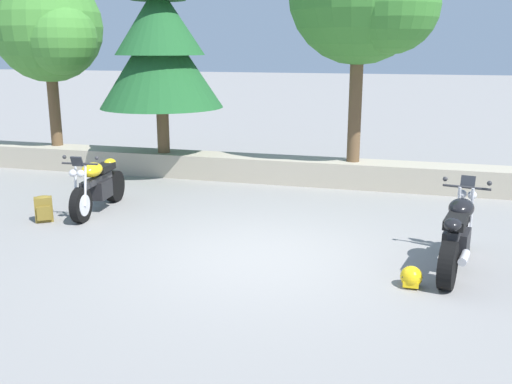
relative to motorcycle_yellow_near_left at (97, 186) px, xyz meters
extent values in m
plane|color=gray|center=(3.56, -1.47, -0.49)|extent=(120.00, 120.00, 0.00)
cube|color=#A89E89|center=(3.56, 3.33, -0.21)|extent=(36.00, 0.80, 0.55)
cylinder|color=black|center=(0.07, -0.69, -0.18)|extent=(0.20, 0.63, 0.62)
cylinder|color=black|center=(-0.07, 0.74, -0.18)|extent=(0.24, 0.63, 0.62)
cylinder|color=silver|center=(0.07, -0.69, -0.18)|extent=(0.20, 0.40, 0.38)
cube|color=black|center=(0.00, 0.08, -0.08)|extent=(0.37, 0.51, 0.34)
cube|color=#2D2D30|center=(0.00, -0.02, 0.12)|extent=(0.25, 1.11, 0.12)
ellipsoid|color=yellow|center=(0.02, -0.17, 0.34)|extent=(0.39, 0.55, 0.26)
cube|color=black|center=(-0.03, 0.30, 0.28)|extent=(0.31, 0.58, 0.12)
ellipsoid|color=yellow|center=(-0.06, 0.60, 0.32)|extent=(0.25, 0.30, 0.16)
cylinder|color=#2D2D30|center=(0.06, -0.61, 0.54)|extent=(0.66, 0.10, 0.04)
sphere|color=silver|center=(0.15, -0.74, 0.40)|extent=(0.13, 0.13, 0.13)
sphere|color=silver|center=(0.01, -0.76, 0.40)|extent=(0.13, 0.13, 0.13)
cube|color=#26282D|center=(0.07, -0.71, 0.60)|extent=(0.21, 0.11, 0.18)
cylinder|color=silver|center=(-0.21, 0.49, -0.13)|extent=(0.15, 0.39, 0.11)
cylinder|color=silver|center=(0.16, -0.64, 0.18)|extent=(0.06, 0.17, 0.73)
cylinder|color=silver|center=(-0.02, -0.66, 0.18)|extent=(0.06, 0.17, 0.73)
sphere|color=#2D2D30|center=(0.36, -0.54, 0.64)|extent=(0.07, 0.07, 0.07)
sphere|color=#2D2D30|center=(-0.24, -0.60, 0.64)|extent=(0.07, 0.07, 0.07)
cylinder|color=black|center=(6.39, -0.57, -0.18)|extent=(0.26, 0.64, 0.62)
cylinder|color=black|center=(6.12, -1.99, -0.18)|extent=(0.29, 0.64, 0.62)
cylinder|color=silver|center=(6.39, -0.57, -0.18)|extent=(0.23, 0.41, 0.38)
cube|color=black|center=(6.25, -1.33, -0.08)|extent=(0.41, 0.53, 0.34)
cube|color=#2D2D30|center=(6.27, -1.23, 0.12)|extent=(0.35, 1.11, 0.12)
ellipsoid|color=black|center=(6.29, -1.08, 0.34)|extent=(0.43, 0.58, 0.26)
cube|color=black|center=(6.20, -1.55, 0.28)|extent=(0.36, 0.60, 0.12)
ellipsoid|color=black|center=(6.15, -1.85, 0.32)|extent=(0.27, 0.32, 0.16)
cylinder|color=#2D2D30|center=(6.38, -0.65, 0.54)|extent=(0.65, 0.16, 0.04)
sphere|color=silver|center=(6.34, -0.50, 0.40)|extent=(0.13, 0.13, 0.13)
sphere|color=silver|center=(6.47, -0.53, 0.40)|extent=(0.13, 0.13, 0.13)
cube|color=#26282D|center=(6.40, -0.55, 0.60)|extent=(0.21, 0.13, 0.18)
cylinder|color=silver|center=(6.32, -1.78, -0.13)|extent=(0.18, 0.39, 0.11)
cylinder|color=silver|center=(6.30, -0.59, 0.18)|extent=(0.07, 0.17, 0.73)
cylinder|color=silver|center=(6.47, -0.63, 0.18)|extent=(0.07, 0.17, 0.73)
sphere|color=#2D2D30|center=(6.08, -0.63, 0.64)|extent=(0.07, 0.07, 0.07)
sphere|color=#2D2D30|center=(6.66, -0.75, 0.64)|extent=(0.07, 0.07, 0.07)
cube|color=brown|center=(-0.59, -0.83, -0.27)|extent=(0.35, 0.32, 0.44)
cube|color=brown|center=(-0.52, -0.92, -0.31)|extent=(0.22, 0.18, 0.24)
ellipsoid|color=brown|center=(-0.59, -0.83, -0.06)|extent=(0.33, 0.31, 0.08)
cube|color=#403513|center=(-0.58, -0.70, -0.25)|extent=(0.06, 0.05, 0.37)
cube|color=#403513|center=(-0.71, -0.79, -0.25)|extent=(0.06, 0.05, 0.37)
sphere|color=yellow|center=(5.68, -2.06, -0.35)|extent=(0.28, 0.28, 0.28)
ellipsoid|color=black|center=(5.68, -2.14, -0.34)|extent=(0.23, 0.06, 0.12)
cube|color=yellow|center=(5.68, -2.14, -0.42)|extent=(0.20, 0.08, 0.08)
cylinder|color=brown|center=(-3.17, 3.47, 1.02)|extent=(0.28, 0.28, 1.91)
sphere|color=#428433|center=(-3.17, 3.47, 2.96)|extent=(2.63, 2.63, 2.63)
sphere|color=#428433|center=(-2.58, 3.08, 2.70)|extent=(1.71, 1.71, 1.71)
cylinder|color=brown|center=(-0.12, 3.24, 0.78)|extent=(0.28, 0.28, 1.42)
cone|color=#1E5628|center=(-0.12, 3.24, 2.21)|extent=(2.84, 2.84, 2.17)
cone|color=#1E5628|center=(-0.12, 3.24, 3.10)|extent=(2.05, 2.05, 1.56)
cylinder|color=brown|center=(4.33, 3.34, 1.28)|extent=(0.28, 0.28, 2.43)
sphere|color=#387A2D|center=(4.99, 2.90, 3.30)|extent=(1.91, 1.91, 1.91)
camera|label=1|loc=(5.61, -9.23, 2.51)|focal=40.56mm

